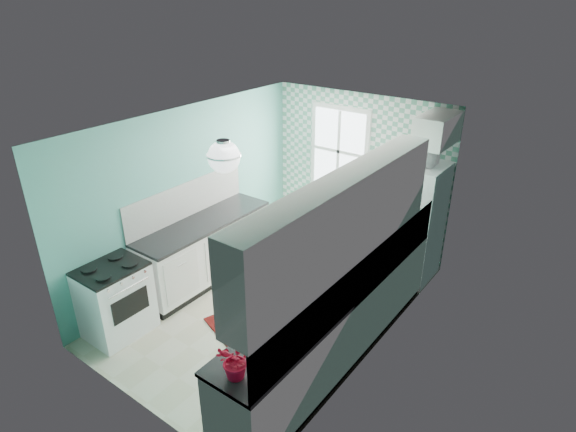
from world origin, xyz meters
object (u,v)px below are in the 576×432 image
Objects in this scene: stove at (116,299)px; potted_plant at (237,361)px; ceiling_light at (224,157)px; fridge at (412,221)px; fruit_bowl at (279,338)px; microwave at (420,154)px; sink at (370,261)px.

potted_plant reaches higher than stove.
ceiling_light is at bearing 31.35° from stove.
ceiling_light is at bearing -114.23° from fridge.
fruit_bowl is 0.50× the size of microwave.
fridge is at bearing 66.89° from ceiling_light.
fridge is at bearing 53.45° from microwave.
stove is 2.52m from potted_plant.
potted_plant is at bearing -90.00° from fruit_bowl.
fruit_bowl is at bearing 1.40° from stove.
fridge reaches higher than sink.
potted_plant is (0.00, -0.57, 0.14)m from fruit_bowl.
stove is 2.45m from fruit_bowl.
stove is 3.95× the size of fruit_bowl.
sink is at bearing -87.37° from fridge.
fridge reaches higher than stove.
stove is 4.34m from microwave.
ceiling_light is at bearing 66.63° from microwave.
sink reaches higher than stove.
microwave reaches higher than fridge.
fridge is at bearing 90.64° from sink.
microwave is at bearing 53.62° from stove.
sink reaches higher than fruit_bowl.
fridge is 3.29× the size of sink.
potted_plant is (0.09, -3.82, 0.24)m from fridge.
ceiling_light is 0.75× the size of microwave.
fridge is 1.45m from sink.
microwave reaches higher than sink.
fruit_bowl is at bearing 90.00° from potted_plant.
potted_plant is 3.89m from microwave.
microwave is (0.00, 0.00, 1.00)m from fridge.
ceiling_light is 1.02× the size of potted_plant.
sink is 1.73m from microwave.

